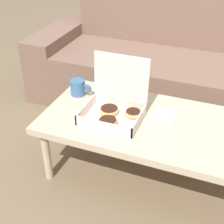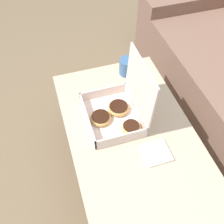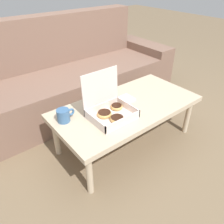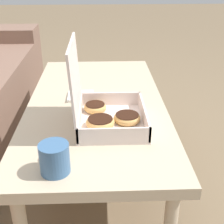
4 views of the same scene
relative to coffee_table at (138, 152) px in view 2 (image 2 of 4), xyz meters
The scene contains 5 objects.
ground_plane 0.36m from the coffee_table, 90.00° to the left, with size 12.00×12.00×0.00m, color #756047.
coffee_table is the anchor object (origin of this frame).
pastry_box 0.22m from the coffee_table, behind, with size 0.31×0.27×0.32m.
coffee_mug 0.51m from the coffee_table, 166.47° to the left, with size 0.13×0.09×0.09m.
napkin_stack 0.10m from the coffee_table, 54.48° to the left, with size 0.12×0.12×0.01m.
Camera 2 is at (0.56, -0.39, 1.43)m, focal length 42.00 mm.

